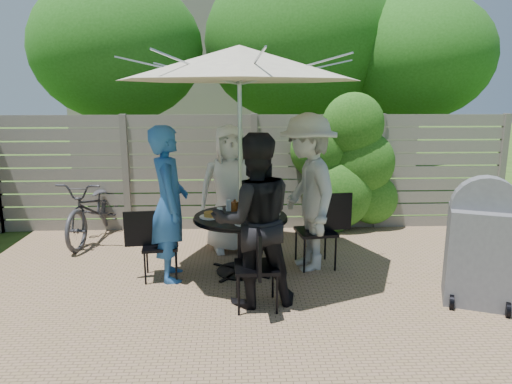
{
  "coord_description": "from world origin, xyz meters",
  "views": [
    {
      "loc": [
        -0.26,
        -4.1,
        2.15
      ],
      "look_at": [
        -0.04,
        1.36,
        0.97
      ],
      "focal_mm": 32.0,
      "sensor_mm": 36.0,
      "label": 1
    }
  ],
  "objects_px": {
    "person_back": "(230,189)",
    "plate_left": "(210,215)",
    "patio_table": "(241,233)",
    "chair_left": "(160,259)",
    "syrup_jug": "(235,208)",
    "umbrella": "(239,63)",
    "chair_back": "(229,230)",
    "glass_back": "(229,205)",
    "person_right": "(307,193)",
    "glass_right": "(260,207)",
    "glass_left": "(220,213)",
    "chair_front": "(257,283)",
    "plate_right": "(270,212)",
    "coffee_cup": "(245,206)",
    "bbq_grill": "(481,247)",
    "glass_front": "(253,215)",
    "bicycle": "(95,209)",
    "person_left": "(169,204)",
    "person_front": "(254,221)",
    "chair_right": "(317,246)",
    "plate_front": "(246,222)",
    "plate_back": "(236,207)"
  },
  "relations": [
    {
      "from": "umbrella",
      "to": "chair_back",
      "type": "xyz_separation_m",
      "value": [
        -0.15,
        0.95,
        -2.23
      ]
    },
    {
      "from": "glass_back",
      "to": "bicycle",
      "type": "height_order",
      "value": "bicycle"
    },
    {
      "from": "chair_back",
      "to": "glass_left",
      "type": "xyz_separation_m",
      "value": [
        -0.09,
        -1.1,
        0.54
      ]
    },
    {
      "from": "coffee_cup",
      "to": "syrup_jug",
      "type": "bearing_deg",
      "value": -124.09
    },
    {
      "from": "plate_front",
      "to": "bicycle",
      "type": "height_order",
      "value": "bicycle"
    },
    {
      "from": "person_left",
      "to": "glass_front",
      "type": "xyz_separation_m",
      "value": [
        0.96,
        -0.11,
        -0.11
      ]
    },
    {
      "from": "glass_front",
      "to": "bicycle",
      "type": "distance_m",
      "value": 2.88
    },
    {
      "from": "syrup_jug",
      "to": "person_back",
      "type": "bearing_deg",
      "value": 94.77
    },
    {
      "from": "patio_table",
      "to": "glass_back",
      "type": "height_order",
      "value": "glass_back"
    },
    {
      "from": "plate_right",
      "to": "bbq_grill",
      "type": "distance_m",
      "value": 2.32
    },
    {
      "from": "umbrella",
      "to": "glass_right",
      "type": "height_order",
      "value": "umbrella"
    },
    {
      "from": "person_front",
      "to": "chair_right",
      "type": "relative_size",
      "value": 1.88
    },
    {
      "from": "person_back",
      "to": "glass_left",
      "type": "height_order",
      "value": "person_back"
    },
    {
      "from": "patio_table",
      "to": "chair_left",
      "type": "relative_size",
      "value": 1.51
    },
    {
      "from": "plate_left",
      "to": "bicycle",
      "type": "bearing_deg",
      "value": 140.55
    },
    {
      "from": "chair_back",
      "to": "person_back",
      "type": "height_order",
      "value": "person_back"
    },
    {
      "from": "person_left",
      "to": "chair_front",
      "type": "bearing_deg",
      "value": -139.37
    },
    {
      "from": "chair_left",
      "to": "chair_front",
      "type": "bearing_deg",
      "value": -43.01
    },
    {
      "from": "glass_back",
      "to": "patio_table",
      "type": "bearing_deg",
      "value": -58.83
    },
    {
      "from": "person_back",
      "to": "glass_back",
      "type": "relative_size",
      "value": 12.55
    },
    {
      "from": "chair_back",
      "to": "person_right",
      "type": "xyz_separation_m",
      "value": [
        0.97,
        -0.82,
        0.71
      ]
    },
    {
      "from": "chair_left",
      "to": "person_back",
      "type": "bearing_deg",
      "value": 42.8
    },
    {
      "from": "glass_back",
      "to": "glass_right",
      "type": "relative_size",
      "value": 1.0
    },
    {
      "from": "bbq_grill",
      "to": "glass_right",
      "type": "bearing_deg",
      "value": 176.37
    },
    {
      "from": "plate_front",
      "to": "glass_back",
      "type": "relative_size",
      "value": 1.86
    },
    {
      "from": "chair_front",
      "to": "syrup_jug",
      "type": "xyz_separation_m",
      "value": [
        -0.22,
        0.99,
        0.53
      ]
    },
    {
      "from": "plate_back",
      "to": "coffee_cup",
      "type": "relative_size",
      "value": 2.17
    },
    {
      "from": "chair_front",
      "to": "person_right",
      "type": "height_order",
      "value": "person_right"
    },
    {
      "from": "plate_right",
      "to": "bicycle",
      "type": "distance_m",
      "value": 2.89
    },
    {
      "from": "person_right",
      "to": "bicycle",
      "type": "relative_size",
      "value": 1.08
    },
    {
      "from": "chair_left",
      "to": "glass_right",
      "type": "xyz_separation_m",
      "value": [
        1.19,
        0.3,
        0.54
      ]
    },
    {
      "from": "umbrella",
      "to": "chair_front",
      "type": "height_order",
      "value": "umbrella"
    },
    {
      "from": "chair_right",
      "to": "glass_front",
      "type": "distance_m",
      "value": 1.03
    },
    {
      "from": "chair_back",
      "to": "person_right",
      "type": "relative_size",
      "value": 0.44
    },
    {
      "from": "plate_back",
      "to": "glass_right",
      "type": "height_order",
      "value": "glass_right"
    },
    {
      "from": "umbrella",
      "to": "bicycle",
      "type": "xyz_separation_m",
      "value": [
        -2.17,
        1.44,
        -2.01
      ]
    },
    {
      "from": "glass_right",
      "to": "chair_left",
      "type": "bearing_deg",
      "value": -165.95
    },
    {
      "from": "umbrella",
      "to": "glass_back",
      "type": "xyz_separation_m",
      "value": [
        -0.14,
        0.24,
        -1.69
      ]
    },
    {
      "from": "chair_front",
      "to": "plate_right",
      "type": "relative_size",
      "value": 3.48
    },
    {
      "from": "plate_left",
      "to": "glass_front",
      "type": "xyz_separation_m",
      "value": [
        0.5,
        -0.18,
        0.05
      ]
    },
    {
      "from": "chair_front",
      "to": "glass_front",
      "type": "height_order",
      "value": "chair_front"
    },
    {
      "from": "person_back",
      "to": "plate_left",
      "type": "distance_m",
      "value": 0.91
    },
    {
      "from": "person_right",
      "to": "bbq_grill",
      "type": "height_order",
      "value": "person_right"
    },
    {
      "from": "person_left",
      "to": "bicycle",
      "type": "bearing_deg",
      "value": 31.57
    },
    {
      "from": "patio_table",
      "to": "plate_left",
      "type": "distance_m",
      "value": 0.43
    },
    {
      "from": "glass_right",
      "to": "coffee_cup",
      "type": "height_order",
      "value": "glass_right"
    },
    {
      "from": "umbrella",
      "to": "glass_front",
      "type": "height_order",
      "value": "umbrella"
    },
    {
      "from": "umbrella",
      "to": "plate_right",
      "type": "xyz_separation_m",
      "value": [
        0.36,
        0.06,
        -1.73
      ]
    },
    {
      "from": "glass_back",
      "to": "bicycle",
      "type": "relative_size",
      "value": 0.08
    },
    {
      "from": "syrup_jug",
      "to": "bbq_grill",
      "type": "bearing_deg",
      "value": -20.81
    }
  ]
}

